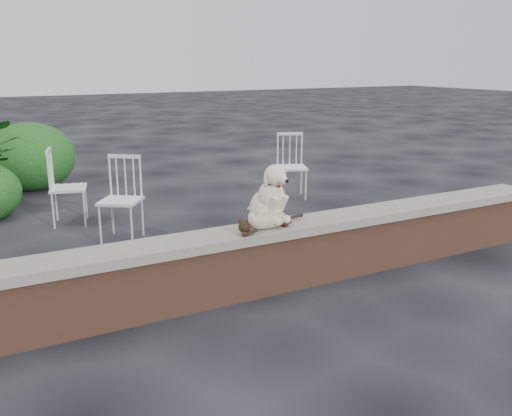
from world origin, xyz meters
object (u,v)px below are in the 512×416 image
chair_b (120,199)px  chair_d (292,166)px  cat (267,220)px  chair_e (68,187)px  dog (266,193)px

chair_b → chair_d: bearing=52.2°
cat → chair_b: (-0.71, 2.05, -0.19)m
cat → chair_e: size_ratio=0.96×
chair_e → chair_d: same height
cat → chair_d: (2.02, 2.84, -0.19)m
chair_d → dog: bearing=-103.5°
dog → chair_d: size_ratio=0.58×
cat → chair_d: bearing=44.2°
chair_e → chair_d: bearing=-78.0°
chair_d → chair_b: bearing=-141.6°
dog → cat: 0.26m
chair_d → chair_e: bearing=-160.5°
cat → chair_e: 3.19m
dog → chair_d: dog is taller
dog → chair_b: size_ratio=0.58×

